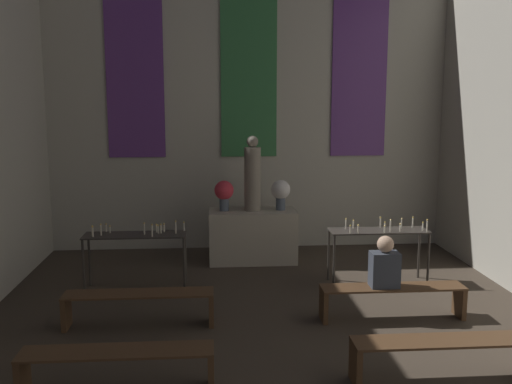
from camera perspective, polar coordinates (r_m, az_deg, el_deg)
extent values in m
cube|color=#B2AD9E|center=(10.67, -0.75, 8.87)|extent=(7.57, 0.12, 5.44)
cube|color=#60337F|center=(10.67, -12.02, 11.59)|extent=(1.03, 0.03, 3.05)
cube|color=#33723F|center=(10.60, -0.73, 11.81)|extent=(1.03, 0.03, 3.05)
cube|color=#60337F|center=(10.93, 10.30, 11.59)|extent=(1.03, 0.03, 3.05)
cube|color=#ADA38E|center=(9.93, -0.35, -4.39)|extent=(1.50, 0.73, 0.90)
cylinder|color=gray|center=(9.75, -0.36, 1.30)|extent=(0.28, 0.28, 1.09)
sphere|color=gray|center=(9.68, -0.36, 5.07)|extent=(0.20, 0.20, 0.20)
cylinder|color=#4C5666|center=(9.79, -3.20, -1.18)|extent=(0.16, 0.16, 0.24)
sphere|color=#DB3342|center=(9.75, -3.21, 0.18)|extent=(0.33, 0.33, 0.33)
cylinder|color=#4C5666|center=(9.86, 2.47, -1.11)|extent=(0.16, 0.16, 0.24)
sphere|color=silver|center=(9.82, 2.48, 0.25)|extent=(0.33, 0.33, 0.33)
cube|color=#332D28|center=(8.59, -12.00, -4.22)|extent=(1.50, 0.46, 0.02)
cylinder|color=#332D28|center=(8.64, -16.87, -7.22)|extent=(0.04, 0.04, 0.81)
cylinder|color=#332D28|center=(8.44, -7.19, -7.26)|extent=(0.04, 0.04, 0.81)
cylinder|color=#332D28|center=(9.01, -16.33, -6.51)|extent=(0.04, 0.04, 0.81)
cylinder|color=#332D28|center=(8.82, -7.07, -6.53)|extent=(0.04, 0.04, 0.81)
cylinder|color=silver|center=(8.37, -10.35, -3.87)|extent=(0.02, 0.02, 0.17)
sphere|color=#F9CC4C|center=(8.35, -10.37, -3.23)|extent=(0.02, 0.02, 0.02)
cylinder|color=silver|center=(8.74, -14.39, -3.69)|extent=(0.02, 0.02, 0.09)
sphere|color=#F9CC4C|center=(8.73, -14.41, -3.32)|extent=(0.02, 0.02, 0.02)
cylinder|color=silver|center=(8.60, -16.05, -3.82)|extent=(0.02, 0.02, 0.14)
sphere|color=#F9CC4C|center=(8.59, -16.08, -3.30)|extent=(0.02, 0.02, 0.02)
cylinder|color=silver|center=(8.67, -7.22, -3.49)|extent=(0.02, 0.02, 0.12)
sphere|color=#F9CC4C|center=(8.66, -7.23, -3.03)|extent=(0.02, 0.02, 0.02)
cylinder|color=silver|center=(8.56, -16.00, -3.89)|extent=(0.02, 0.02, 0.14)
sphere|color=#F9CC4C|center=(8.55, -16.03, -3.36)|extent=(0.02, 0.02, 0.02)
cylinder|color=silver|center=(8.57, -9.75, -3.75)|extent=(0.02, 0.02, 0.11)
sphere|color=#F9CC4C|center=(8.55, -9.77, -3.31)|extent=(0.02, 0.02, 0.02)
cylinder|color=silver|center=(8.64, -9.18, -3.62)|extent=(0.02, 0.02, 0.11)
sphere|color=#F9CC4C|center=(8.62, -9.19, -3.18)|extent=(0.02, 0.02, 0.02)
cylinder|color=silver|center=(8.57, -9.49, -3.70)|extent=(0.02, 0.02, 0.12)
sphere|color=#F9CC4C|center=(8.55, -9.50, -3.22)|extent=(0.02, 0.02, 0.02)
cylinder|color=silver|center=(8.64, -9.92, -3.65)|extent=(0.02, 0.02, 0.11)
sphere|color=#F9CC4C|center=(8.63, -9.93, -3.22)|extent=(0.02, 0.02, 0.02)
cylinder|color=silver|center=(8.84, -14.75, -3.53)|extent=(0.02, 0.02, 0.11)
sphere|color=#F9CC4C|center=(8.82, -14.76, -3.12)|extent=(0.02, 0.02, 0.02)
cylinder|color=silver|center=(8.51, -8.03, -3.57)|extent=(0.02, 0.02, 0.17)
sphere|color=#F9CC4C|center=(8.49, -8.05, -2.91)|extent=(0.02, 0.02, 0.02)
cylinder|color=silver|center=(8.54, -11.11, -3.67)|extent=(0.02, 0.02, 0.16)
sphere|color=#F9CC4C|center=(8.52, -11.12, -3.08)|extent=(0.02, 0.02, 0.02)
cylinder|color=silver|center=(8.62, -15.25, -3.72)|extent=(0.02, 0.02, 0.15)
sphere|color=#F9CC4C|center=(8.60, -15.27, -3.15)|extent=(0.02, 0.02, 0.02)
cube|color=#332D28|center=(8.87, 12.16, -3.80)|extent=(1.50, 0.46, 0.02)
cylinder|color=#332D28|center=(8.61, 7.81, -6.93)|extent=(0.04, 0.04, 0.81)
cylinder|color=#332D28|center=(9.02, 16.85, -6.51)|extent=(0.04, 0.04, 0.81)
cylinder|color=#332D28|center=(8.99, 7.27, -6.23)|extent=(0.04, 0.04, 0.81)
cylinder|color=#332D28|center=(9.38, 15.98, -5.86)|extent=(0.04, 0.04, 0.81)
cylinder|color=silver|center=(9.13, 15.40, -3.00)|extent=(0.02, 0.02, 0.15)
sphere|color=#F9CC4C|center=(9.12, 15.42, -2.46)|extent=(0.02, 0.02, 0.02)
cylinder|color=silver|center=(8.82, 8.97, -3.21)|extent=(0.02, 0.02, 0.15)
sphere|color=#F9CC4C|center=(8.81, 8.99, -2.66)|extent=(0.02, 0.02, 0.02)
cylinder|color=silver|center=(8.82, 14.21, -3.54)|extent=(0.02, 0.02, 0.11)
sphere|color=#F9CC4C|center=(8.80, 14.23, -3.12)|extent=(0.02, 0.02, 0.02)
cylinder|color=silver|center=(8.90, 12.76, -3.38)|extent=(0.02, 0.02, 0.10)
sphere|color=#F9CC4C|center=(8.88, 12.77, -2.97)|extent=(0.02, 0.02, 0.02)
cylinder|color=silver|center=(8.58, 9.41, -3.74)|extent=(0.02, 0.02, 0.10)
sphere|color=#F9CC4C|center=(8.57, 9.42, -3.34)|extent=(0.02, 0.02, 0.02)
cylinder|color=silver|center=(8.77, 13.29, -3.35)|extent=(0.02, 0.02, 0.17)
sphere|color=#F9CC4C|center=(8.75, 13.31, -2.72)|extent=(0.02, 0.02, 0.02)
cylinder|color=silver|center=(8.58, 10.17, -3.72)|extent=(0.02, 0.02, 0.11)
sphere|color=#F9CC4C|center=(8.56, 10.18, -3.27)|extent=(0.02, 0.02, 0.02)
cylinder|color=silver|center=(8.99, 16.33, -3.36)|extent=(0.02, 0.02, 0.11)
sphere|color=#F9CC4C|center=(8.98, 16.35, -2.94)|extent=(0.02, 0.02, 0.02)
cylinder|color=silver|center=(8.70, 12.73, -3.70)|extent=(0.02, 0.02, 0.09)
sphere|color=#F9CC4C|center=(8.69, 12.74, -3.33)|extent=(0.02, 0.02, 0.02)
cylinder|color=silver|center=(9.06, 14.35, -3.11)|extent=(0.02, 0.02, 0.14)
sphere|color=#F9CC4C|center=(9.04, 14.37, -2.60)|extent=(0.02, 0.02, 0.02)
cylinder|color=silver|center=(8.91, 9.71, -3.24)|extent=(0.02, 0.02, 0.11)
sphere|color=#F9CC4C|center=(8.89, 9.72, -2.81)|extent=(0.02, 0.02, 0.02)
cylinder|color=silver|center=(8.90, 16.73, -3.31)|extent=(0.02, 0.02, 0.17)
sphere|color=#F9CC4C|center=(8.88, 16.76, -2.69)|extent=(0.02, 0.02, 0.02)
cylinder|color=silver|center=(9.05, 12.33, -3.03)|extent=(0.02, 0.02, 0.14)
sphere|color=#F9CC4C|center=(9.03, 12.35, -2.51)|extent=(0.02, 0.02, 0.02)
cube|color=#4C331E|center=(5.80, -13.73, -15.23)|extent=(1.84, 0.36, 0.03)
cube|color=#4C331E|center=(6.09, -22.32, -16.66)|extent=(0.06, 0.32, 0.41)
cube|color=#4C331E|center=(5.81, -4.52, -17.27)|extent=(0.06, 0.32, 0.41)
cube|color=#4C331E|center=(6.16, 18.31, -13.94)|extent=(1.84, 0.36, 0.03)
cube|color=#4C331E|center=(5.98, 9.92, -16.61)|extent=(0.06, 0.32, 0.41)
cube|color=#4C331E|center=(7.30, -11.64, -9.92)|extent=(1.84, 0.36, 0.03)
cube|color=#4C331E|center=(7.54, -18.46, -11.34)|extent=(0.06, 0.32, 0.41)
cube|color=#4C331E|center=(7.32, -4.49, -11.52)|extent=(0.06, 0.32, 0.41)
cube|color=#4C331E|center=(7.59, 13.52, -9.24)|extent=(1.84, 0.36, 0.03)
cube|color=#4C331E|center=(7.45, 6.78, -11.18)|extent=(0.06, 0.32, 0.41)
cube|color=#4C331E|center=(7.97, 19.68, -10.27)|extent=(0.06, 0.32, 0.41)
cube|color=#383D47|center=(7.49, 12.73, -7.56)|extent=(0.36, 0.24, 0.45)
sphere|color=tan|center=(7.40, 12.82, -5.10)|extent=(0.21, 0.21, 0.21)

